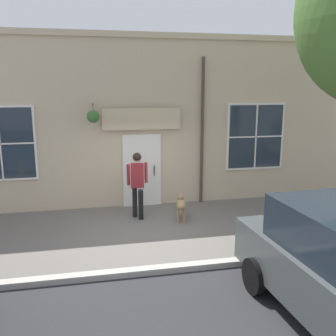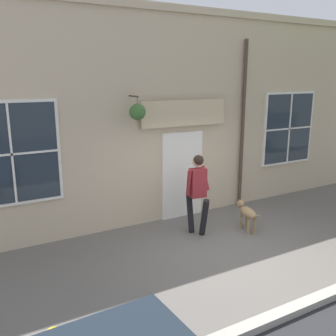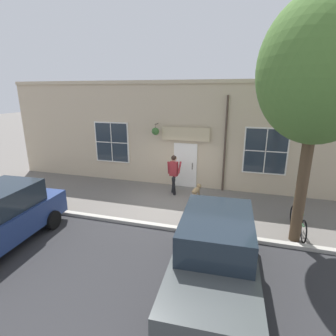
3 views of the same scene
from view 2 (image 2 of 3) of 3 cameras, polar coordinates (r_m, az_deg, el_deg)
The scene contains 4 objects.
ground_plane at distance 7.67m, azimuth 9.58°, elevation -12.51°, with size 90.00×90.00×0.00m, color #66605B.
storefront_facade at distance 8.86m, azimuth 0.68°, elevation 7.80°, with size 0.95×18.00×4.89m.
pedestrian_walking at distance 8.03m, azimuth 4.53°, elevation -2.84°, with size 0.70×0.59×1.78m.
dog_on_leash at distance 8.60m, azimuth 11.89°, elevation -6.59°, with size 0.98×0.36×0.64m.
Camera 2 is at (5.30, -4.40, 3.38)m, focal length 40.00 mm.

